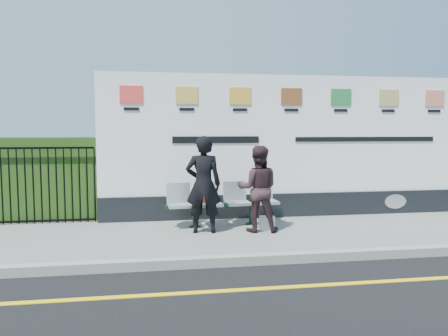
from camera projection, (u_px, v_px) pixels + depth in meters
name	position (u px, v px, depth m)	size (l,w,h in m)	color
ground	(342.00, 284.00, 5.60)	(80.00, 80.00, 0.00)	black
pavement	(285.00, 234.00, 8.06)	(14.00, 3.00, 0.12)	slate
kerb	(314.00, 257.00, 6.58)	(14.00, 0.18, 0.14)	gray
yellow_line	(342.00, 284.00, 5.60)	(14.00, 0.10, 0.01)	yellow
billboard	(289.00, 156.00, 9.34)	(8.00, 0.30, 3.00)	black
hedge	(47.00, 178.00, 9.03)	(2.35, 0.70, 1.70)	#294D17
railing	(41.00, 185.00, 8.59)	(2.05, 0.06, 1.54)	black
bench	(224.00, 214.00, 8.44)	(2.15, 0.56, 0.46)	silver
woman_left	(203.00, 184.00, 7.84)	(0.64, 0.42, 1.75)	black
woman_right	(258.00, 189.00, 7.94)	(0.76, 0.59, 1.57)	#312023
handbag_brown	(209.00, 198.00, 8.35)	(0.25, 0.11, 0.20)	black
carrier_bag_white	(267.00, 223.00, 8.09)	(0.26, 0.16, 0.26)	white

